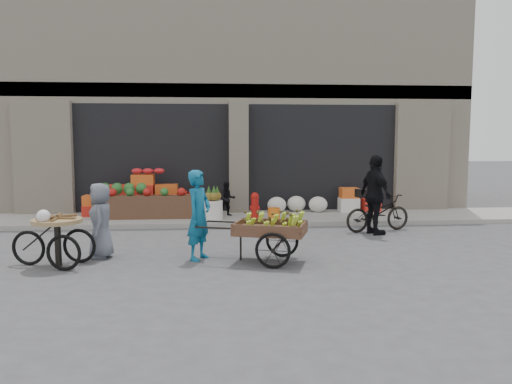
{
  "coord_description": "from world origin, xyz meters",
  "views": [
    {
      "loc": [
        -0.69,
        -9.35,
        2.2
      ],
      "look_at": [
        0.18,
        1.06,
        1.1
      ],
      "focal_mm": 35.0,
      "sensor_mm": 36.0,
      "label": 1
    }
  ],
  "objects": [
    {
      "name": "vendor_grey",
      "position": [
        -2.81,
        0.01,
        0.7
      ],
      "size": [
        0.55,
        0.75,
        1.4
      ],
      "primitive_type": "imported",
      "rotation": [
        0.0,
        0.0,
        -1.41
      ],
      "color": "slate",
      "rests_on": "ground"
    },
    {
      "name": "fruit_display",
      "position": [
        -2.48,
        4.38,
        0.67
      ],
      "size": [
        3.1,
        1.12,
        1.24
      ],
      "color": "red",
      "rests_on": "sidewalk"
    },
    {
      "name": "fire_hydrant",
      "position": [
        0.35,
        3.55,
        0.5
      ],
      "size": [
        0.22,
        0.22,
        0.71
      ],
      "color": "#A5140F",
      "rests_on": "sidewalk"
    },
    {
      "name": "seated_person",
      "position": [
        -0.35,
        4.2,
        0.58
      ],
      "size": [
        0.51,
        0.43,
        0.93
      ],
      "primitive_type": "imported",
      "rotation": [
        0.0,
        0.0,
        0.17
      ],
      "color": "black",
      "rests_on": "sidewalk"
    },
    {
      "name": "vendor_woman",
      "position": [
        -0.98,
        -0.27,
        0.83
      ],
      "size": [
        0.64,
        0.72,
        1.65
      ],
      "primitive_type": "imported",
      "rotation": [
        0.0,
        0.0,
        1.06
      ],
      "color": "#105A80",
      "rests_on": "ground"
    },
    {
      "name": "orange_bucket",
      "position": [
        0.85,
        3.5,
        0.27
      ],
      "size": [
        0.32,
        0.32,
        0.3
      ],
      "primitive_type": "cylinder",
      "color": "orange",
      "rests_on": "sidewalk"
    },
    {
      "name": "building",
      "position": [
        0.0,
        8.03,
        3.37
      ],
      "size": [
        14.0,
        6.45,
        7.0
      ],
      "color": "beige",
      "rests_on": "ground"
    },
    {
      "name": "sidewalk",
      "position": [
        0.0,
        4.1,
        0.06
      ],
      "size": [
        18.0,
        2.2,
        0.12
      ],
      "primitive_type": "cube",
      "color": "gray",
      "rests_on": "ground"
    },
    {
      "name": "tricycle_cart",
      "position": [
        -3.42,
        -0.58,
        0.57
      ],
      "size": [
        1.46,
        0.99,
        0.95
      ],
      "rotation": [
        0.0,
        0.0,
        -0.2
      ],
      "color": "#9E7F51",
      "rests_on": "ground"
    },
    {
      "name": "banana_cart",
      "position": [
        0.25,
        -0.58,
        0.64
      ],
      "size": [
        2.27,
        1.44,
        0.89
      ],
      "rotation": [
        0.0,
        0.0,
        -0.32
      ],
      "color": "brown",
      "rests_on": "ground"
    },
    {
      "name": "cyclist",
      "position": [
        3.02,
        1.85,
        0.93
      ],
      "size": [
        0.73,
        1.17,
        1.86
      ],
      "primitive_type": "imported",
      "rotation": [
        0.0,
        0.0,
        1.84
      ],
      "color": "black",
      "rests_on": "ground"
    },
    {
      "name": "bicycle",
      "position": [
        3.22,
        2.25,
        0.45
      ],
      "size": [
        1.81,
        1.03,
        0.9
      ],
      "primitive_type": "imported",
      "rotation": [
        0.0,
        0.0,
        1.84
      ],
      "color": "black",
      "rests_on": "ground"
    },
    {
      "name": "right_bay_goods",
      "position": [
        2.61,
        4.7,
        0.41
      ],
      "size": [
        3.35,
        0.6,
        0.7
      ],
      "color": "silver",
      "rests_on": "sidewalk"
    },
    {
      "name": "ground",
      "position": [
        0.0,
        0.0,
        0.0
      ],
      "size": [
        80.0,
        80.0,
        0.0
      ],
      "primitive_type": "plane",
      "color": "#424244",
      "rests_on": "ground"
    },
    {
      "name": "pineapple_bin",
      "position": [
        -0.75,
        3.6,
        0.37
      ],
      "size": [
        0.52,
        0.52,
        0.5
      ],
      "primitive_type": "cylinder",
      "color": "silver",
      "rests_on": "sidewalk"
    }
  ]
}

